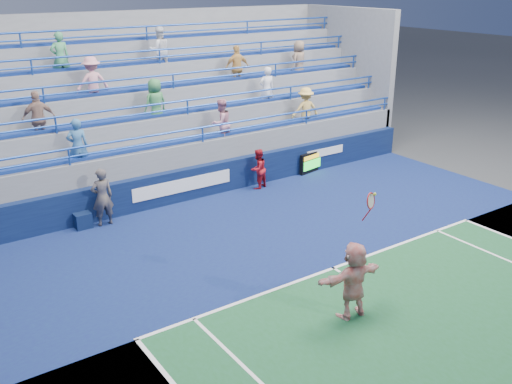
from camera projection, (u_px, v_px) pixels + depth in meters
ground at (333, 269)px, 14.73m from camera, size 120.00×120.00×0.00m
sponsor_wall at (207, 180)px, 19.54m from camera, size 18.00×0.32×1.10m
bleacher_stand at (157, 129)px, 22.09m from camera, size 18.00×5.60×6.13m
serve_speed_board at (311, 162)px, 21.83m from camera, size 1.16×0.35×0.80m
judge_chair at (82, 219)px, 17.07m from camera, size 0.49×0.49×0.86m
tennis_player at (354, 280)px, 12.39m from camera, size 1.69×0.65×2.86m
line_judge at (102, 197)px, 17.01m from camera, size 0.66×0.44×1.81m
ball_girl at (258, 169)px, 20.09m from camera, size 0.83×0.73×1.44m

